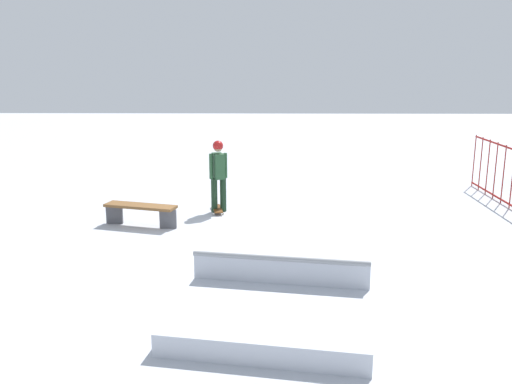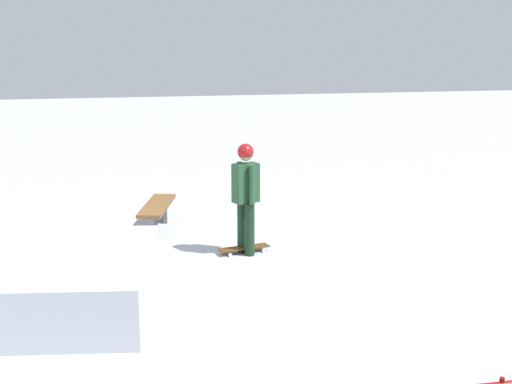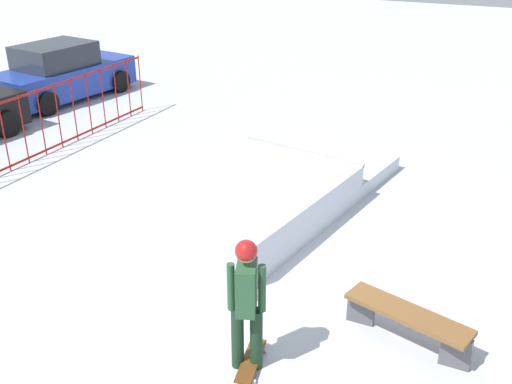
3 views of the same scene
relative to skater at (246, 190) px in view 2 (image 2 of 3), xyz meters
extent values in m
plane|color=#B2B7C1|center=(2.40, 0.67, -1.01)|extent=(60.00, 60.00, 0.00)
cube|color=silver|center=(3.39, 1.62, -0.66)|extent=(3.97, 3.15, 0.70)
cylinder|color=black|center=(-0.04, 0.10, -0.60)|extent=(0.15, 0.15, 0.82)
cylinder|color=black|center=(0.04, -0.10, -0.60)|extent=(0.15, 0.15, 0.82)
cube|color=#264C2D|center=(0.00, 0.00, 0.11)|extent=(0.43, 0.34, 0.60)
cylinder|color=#264C2D|center=(-0.06, 0.16, 0.11)|extent=(0.09, 0.09, 0.60)
cylinder|color=#264C2D|center=(0.06, -0.16, 0.11)|extent=(0.09, 0.09, 0.60)
sphere|color=tan|center=(0.00, 0.00, 0.56)|extent=(0.22, 0.22, 0.22)
sphere|color=#A51919|center=(0.00, 0.00, 0.59)|extent=(0.25, 0.25, 0.25)
cube|color=#593314|center=(0.02, -0.04, -0.93)|extent=(0.82, 0.35, 0.02)
cylinder|color=silver|center=(0.27, 0.13, -0.98)|extent=(0.06, 0.04, 0.06)
cylinder|color=silver|center=(0.32, -0.10, -0.98)|extent=(0.06, 0.04, 0.06)
cylinder|color=silver|center=(-0.28, 0.02, -0.98)|extent=(0.06, 0.04, 0.06)
cylinder|color=silver|center=(-0.23, -0.21, -0.98)|extent=(0.06, 0.04, 0.06)
cube|color=brown|center=(1.23, -1.61, -0.56)|extent=(0.81, 1.65, 0.06)
cube|color=#4C4C51|center=(1.06, -2.24, -0.80)|extent=(0.08, 0.36, 0.42)
cube|color=#4C4C51|center=(1.40, -0.98, -0.80)|extent=(0.08, 0.36, 0.42)
camera|label=1|loc=(12.63, 1.12, 2.42)|focal=38.10mm
camera|label=2|loc=(2.14, 10.25, 2.30)|focal=49.38mm
camera|label=3|loc=(-4.97, -2.48, 3.93)|focal=41.76mm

